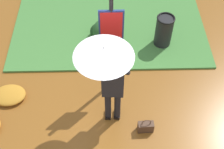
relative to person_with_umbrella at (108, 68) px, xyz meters
name	(u,v)px	position (x,y,z in m)	size (l,w,h in m)	color
ground_plane	(113,124)	(-0.09, 0.14, -1.55)	(18.00, 18.00, 0.00)	brown
grass_verge	(109,12)	(-0.06, -3.21, -1.53)	(4.80, 4.00, 0.05)	#47843D
person_with_umbrella	(108,68)	(0.00, 0.00, 0.00)	(0.96, 0.96, 2.04)	black
info_sign_post	(111,37)	(-0.07, -0.82, -0.11)	(0.44, 0.07, 2.30)	black
handbag	(146,127)	(-0.71, 0.30, -1.42)	(0.31, 0.15, 0.37)	#4C3323
trash_bin	(164,31)	(-1.32, -2.02, -1.13)	(0.42, 0.42, 0.83)	black
shrub_cluster	(105,31)	(0.06, -2.21, -1.28)	(0.72, 0.66, 0.59)	#285628
leaf_pile_near_person	(9,95)	(2.07, -0.54, -1.48)	(0.69, 0.55, 0.15)	#C68428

